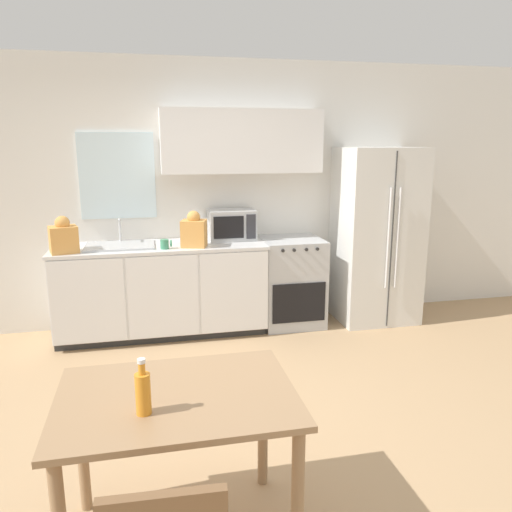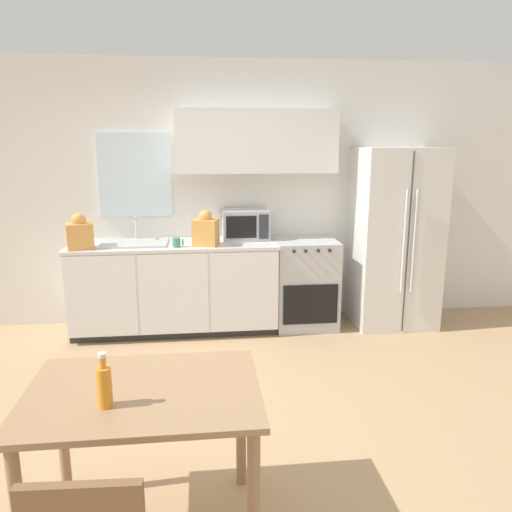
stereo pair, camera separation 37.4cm
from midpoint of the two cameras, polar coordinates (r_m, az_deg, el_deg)
ground_plane at (r=3.61m, az=-3.41°, el=-18.66°), size 12.00×12.00×0.00m
wall_back at (r=5.21m, az=-4.03°, el=7.83°), size 12.00×0.38×2.70m
kitchen_counter at (r=5.07m, az=-7.12°, el=-3.54°), size 2.04×0.66×0.91m
oven_range at (r=5.23m, az=7.60°, el=-3.07°), size 0.63×0.63×0.91m
refrigerator at (r=5.40m, az=17.46°, el=1.96°), size 0.82×0.72×1.83m
kitchen_sink at (r=4.98m, az=-11.64°, el=1.53°), size 0.64×0.46×0.25m
microwave at (r=5.10m, az=0.90°, el=3.62°), size 0.47×0.33×0.31m
coffee_mug at (r=4.76m, az=-6.80°, el=1.54°), size 0.11×0.08×0.09m
grocery_bag_0 at (r=4.79m, az=-3.55°, el=2.96°), size 0.27×0.25×0.35m
grocery_bag_1 at (r=4.86m, az=-17.47°, el=2.46°), size 0.28×0.26×0.34m
dining_table at (r=2.45m, az=-8.19°, el=-17.44°), size 1.07×0.77×0.78m
drink_bottle at (r=2.24m, az=-12.28°, el=-14.35°), size 0.06×0.06×0.25m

